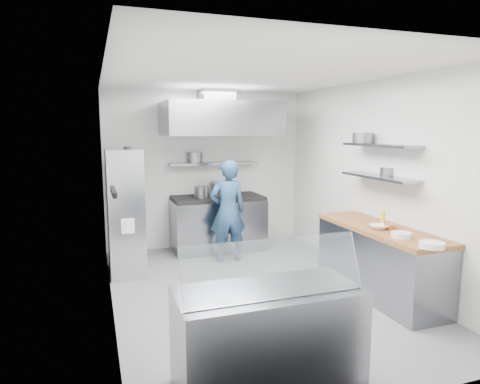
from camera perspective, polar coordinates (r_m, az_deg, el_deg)
name	(u,v)px	position (r m, az deg, el deg)	size (l,w,h in m)	color
floor	(255,292)	(5.81, 1.98, -13.13)	(5.00, 5.00, 0.00)	slate
ceiling	(256,74)	(5.44, 2.14, 15.45)	(5.00, 5.00, 0.00)	silver
wall_back	(206,169)	(7.82, -4.55, 3.02)	(3.60, 0.02, 2.80)	white
wall_front	(379,231)	(3.28, 18.00, -4.92)	(3.60, 0.02, 2.80)	white
wall_left	(108,194)	(5.10, -17.19, -0.23)	(5.00, 0.02, 2.80)	white
wall_right	(374,181)	(6.32, 17.47, 1.37)	(5.00, 0.02, 2.80)	white
gas_range	(218,225)	(7.62, -2.98, -4.36)	(1.60, 0.80, 0.90)	gray
cooktop	(218,198)	(7.52, -3.00, -0.79)	(1.57, 0.78, 0.06)	black
stock_pot_left	(202,192)	(7.36, -5.12, 0.00)	(0.25, 0.25, 0.20)	slate
stock_pot_mid	(218,189)	(7.60, -2.98, 0.45)	(0.32, 0.32, 0.24)	slate
stock_pot_right	(228,188)	(7.92, -1.60, 0.48)	(0.24, 0.24, 0.16)	slate
over_range_shelf	(214,163)	(7.68, -3.53, 3.83)	(1.60, 0.30, 0.04)	gray
shelf_pot_a	(194,157)	(7.72, -6.12, 4.64)	(0.29, 0.29, 0.18)	slate
extractor_hood	(220,119)	(7.26, -2.70, 9.73)	(1.90, 1.15, 0.55)	gray
hood_duct	(216,97)	(7.49, -3.22, 12.59)	(0.55, 0.55, 0.24)	slate
red_firebox	(136,171)	(7.55, -13.67, 2.76)	(0.22, 0.10, 0.26)	red
chef	(228,211)	(6.88, -1.65, -2.55)	(0.60, 0.39, 1.65)	navy
wire_rack	(125,211)	(6.55, -15.08, -2.50)	(0.50, 0.90, 1.85)	silver
rack_bin_a	(127,225)	(6.21, -14.78, -4.26)	(0.18, 0.22, 0.20)	white
rack_bin_b	(125,187)	(6.38, -15.13, 0.62)	(0.14, 0.18, 0.16)	yellow
rack_jar	(128,153)	(6.16, -14.73, 5.05)	(0.11, 0.11, 0.18)	black
knife_strip	(114,192)	(4.18, -16.51, 0.05)	(0.04, 0.55, 0.05)	black
prep_counter_base	(379,263)	(5.86, 18.01, -8.99)	(0.62, 2.00, 0.84)	gray
prep_counter_top	(380,229)	(5.75, 18.21, -4.71)	(0.65, 2.04, 0.06)	#9C6830
plate_stack_a	(432,245)	(4.93, 24.21, -6.46)	(0.26, 0.26, 0.06)	white
plate_stack_b	(401,235)	(5.25, 20.70, -5.38)	(0.23, 0.23, 0.06)	white
copper_pan	(390,226)	(5.66, 19.37, -4.34)	(0.15, 0.15, 0.06)	#CB6C39
squeeze_bottle	(383,218)	(5.87, 18.53, -3.25)	(0.06, 0.06, 0.18)	yellow
mixing_bowl	(378,227)	(5.60, 17.96, -4.45)	(0.22, 0.22, 0.05)	white
wall_shelf_lower	(378,177)	(5.98, 17.98, 1.93)	(0.30, 1.30, 0.04)	gray
wall_shelf_upper	(380,145)	(5.95, 18.16, 5.95)	(0.30, 1.30, 0.04)	gray
shelf_pot_c	(389,171)	(6.08, 19.23, 2.64)	(0.23, 0.23, 0.10)	slate
shelf_pot_d	(362,138)	(6.26, 16.02, 6.97)	(0.28, 0.28, 0.14)	slate
display_case	(268,339)	(3.72, 3.71, -18.96)	(1.50, 0.70, 0.85)	gray
display_glass	(274,268)	(3.36, 4.61, -10.04)	(1.47, 0.02, 0.45)	silver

